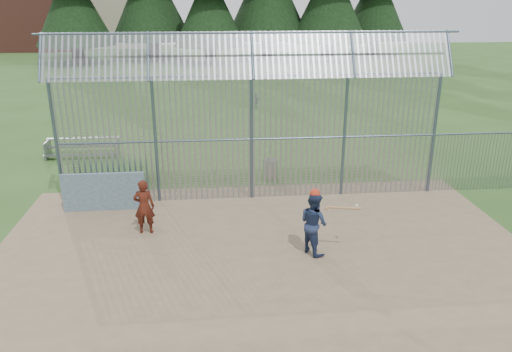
{
  "coord_description": "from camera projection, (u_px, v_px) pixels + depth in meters",
  "views": [
    {
      "loc": [
        -1.3,
        -11.69,
        6.25
      ],
      "look_at": [
        0.0,
        2.0,
        1.3
      ],
      "focal_mm": 35.0,
      "sensor_mm": 36.0,
      "label": 1
    }
  ],
  "objects": [
    {
      "name": "bg_kid_seated",
      "position": [
        256.0,
        101.0,
        29.47
      ],
      "size": [
        0.54,
        0.49,
        0.88
      ],
      "primitive_type": "imported",
      "rotation": [
        0.0,
        0.0,
        2.46
      ],
      "color": "slate",
      "rests_on": "ground"
    },
    {
      "name": "trash_can",
      "position": [
        270.0,
        170.0,
        17.94
      ],
      "size": [
        0.56,
        0.56,
        0.82
      ],
      "color": "#919499",
      "rests_on": "ground"
    },
    {
      "name": "batting_gear",
      "position": [
        321.0,
        197.0,
        12.4
      ],
      "size": [
        1.29,
        0.4,
        0.57
      ],
      "color": "red",
      "rests_on": "ground"
    },
    {
      "name": "ground",
      "position": [
        263.0,
        248.0,
        13.18
      ],
      "size": [
        120.0,
        120.0,
        0.0
      ],
      "primitive_type": "plane",
      "color": "#2D511E",
      "rests_on": "ground"
    },
    {
      "name": "backstop_fence",
      "position": [
        309.0,
        127.0,
        15.75
      ],
      "size": [
        20.09,
        0.81,
        5.3
      ],
      "color": "#47566B",
      "rests_on": "ground"
    },
    {
      "name": "batter",
      "position": [
        314.0,
        223.0,
        12.65
      ],
      "size": [
        0.93,
        1.0,
        1.64
      ],
      "primitive_type": "imported",
      "rotation": [
        0.0,
        0.0,
        2.08
      ],
      "color": "#212E4F",
      "rests_on": "dirt_infield"
    },
    {
      "name": "dugout_wall",
      "position": [
        104.0,
        192.0,
        15.28
      ],
      "size": [
        2.5,
        0.12,
        1.2
      ],
      "primitive_type": "cube",
      "color": "#38566B",
      "rests_on": "dirt_infield"
    },
    {
      "name": "onlooker",
      "position": [
        144.0,
        207.0,
        13.73
      ],
      "size": [
        0.58,
        0.39,
        1.56
      ],
      "primitive_type": "imported",
      "rotation": [
        0.0,
        0.0,
        3.12
      ],
      "color": "maroon",
      "rests_on": "dirt_infield"
    },
    {
      "name": "bleacher",
      "position": [
        83.0,
        147.0,
        20.54
      ],
      "size": [
        3.0,
        0.95,
        0.72
      ],
      "color": "slate",
      "rests_on": "ground"
    },
    {
      "name": "distant_buildings",
      "position": [
        32.0,
        19.0,
        62.81
      ],
      "size": [
        26.5,
        10.5,
        8.0
      ],
      "color": "brown",
      "rests_on": "ground"
    },
    {
      "name": "dirt_infield",
      "position": [
        265.0,
        257.0,
        12.71
      ],
      "size": [
        14.0,
        10.0,
        0.02
      ],
      "primitive_type": "cube",
      "color": "#756047",
      "rests_on": "ground"
    }
  ]
}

